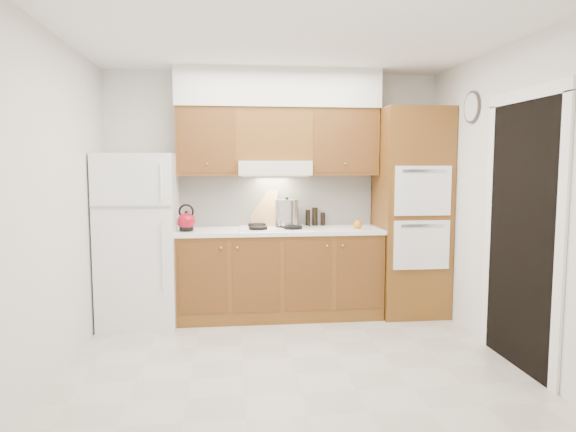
# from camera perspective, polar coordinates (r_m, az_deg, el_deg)

# --- Properties ---
(floor) EXTENTS (3.60, 3.60, 0.00)m
(floor) POSITION_cam_1_polar(r_m,az_deg,el_deg) (4.45, 0.28, -15.49)
(floor) COLOR beige
(floor) RESTS_ON ground
(ceiling) EXTENTS (3.60, 3.60, 0.00)m
(ceiling) POSITION_cam_1_polar(r_m,az_deg,el_deg) (4.27, 0.30, 19.12)
(ceiling) COLOR white
(ceiling) RESTS_ON wall_back
(wall_back) EXTENTS (3.60, 0.02, 2.60)m
(wall_back) POSITION_cam_1_polar(r_m,az_deg,el_deg) (5.65, -1.50, 2.57)
(wall_back) COLOR silver
(wall_back) RESTS_ON floor
(wall_left) EXTENTS (0.02, 3.00, 2.60)m
(wall_left) POSITION_cam_1_polar(r_m,az_deg,el_deg) (4.34, -24.06, 1.11)
(wall_left) COLOR silver
(wall_left) RESTS_ON floor
(wall_right) EXTENTS (0.02, 3.00, 2.60)m
(wall_right) POSITION_cam_1_polar(r_m,az_deg,el_deg) (4.72, 22.53, 1.51)
(wall_right) COLOR silver
(wall_right) RESTS_ON floor
(fridge) EXTENTS (0.75, 0.72, 1.72)m
(fridge) POSITION_cam_1_polar(r_m,az_deg,el_deg) (5.39, -16.20, -2.51)
(fridge) COLOR white
(fridge) RESTS_ON floor
(base_cabinets) EXTENTS (2.11, 0.60, 0.90)m
(base_cabinets) POSITION_cam_1_polar(r_m,az_deg,el_deg) (5.47, -0.94, -6.52)
(base_cabinets) COLOR brown
(base_cabinets) RESTS_ON floor
(countertop) EXTENTS (2.13, 0.62, 0.04)m
(countertop) POSITION_cam_1_polar(r_m,az_deg,el_deg) (5.38, -0.94, -1.65)
(countertop) COLOR white
(countertop) RESTS_ON base_cabinets
(backsplash) EXTENTS (2.11, 0.03, 0.56)m
(backsplash) POSITION_cam_1_polar(r_m,az_deg,el_deg) (5.64, -1.23, 1.75)
(backsplash) COLOR white
(backsplash) RESTS_ON countertop
(oven_cabinet) EXTENTS (0.70, 0.65, 2.20)m
(oven_cabinet) POSITION_cam_1_polar(r_m,az_deg,el_deg) (5.66, 13.48, 0.39)
(oven_cabinet) COLOR brown
(oven_cabinet) RESTS_ON floor
(upper_cab_left) EXTENTS (0.63, 0.33, 0.70)m
(upper_cab_left) POSITION_cam_1_polar(r_m,az_deg,el_deg) (5.47, -8.93, 8.16)
(upper_cab_left) COLOR brown
(upper_cab_left) RESTS_ON wall_back
(upper_cab_right) EXTENTS (0.73, 0.33, 0.70)m
(upper_cab_right) POSITION_cam_1_polar(r_m,az_deg,el_deg) (5.59, 6.02, 8.15)
(upper_cab_right) COLOR brown
(upper_cab_right) RESTS_ON wall_back
(range_hood) EXTENTS (0.75, 0.45, 0.15)m
(range_hood) POSITION_cam_1_polar(r_m,az_deg,el_deg) (5.42, -1.57, 5.34)
(range_hood) COLOR silver
(range_hood) RESTS_ON wall_back
(upper_cab_over_hood) EXTENTS (0.75, 0.33, 0.55)m
(upper_cab_over_hood) POSITION_cam_1_polar(r_m,az_deg,el_deg) (5.49, -1.63, 9.01)
(upper_cab_over_hood) COLOR brown
(upper_cab_over_hood) RESTS_ON range_hood
(soffit) EXTENTS (2.13, 0.36, 0.40)m
(soffit) POSITION_cam_1_polar(r_m,az_deg,el_deg) (5.52, -1.10, 13.94)
(soffit) COLOR silver
(soffit) RESTS_ON wall_back
(cooktop) EXTENTS (0.74, 0.50, 0.01)m
(cooktop) POSITION_cam_1_polar(r_m,az_deg,el_deg) (5.39, -1.49, -1.36)
(cooktop) COLOR white
(cooktop) RESTS_ON countertop
(doorway) EXTENTS (0.02, 0.90, 2.10)m
(doorway) POSITION_cam_1_polar(r_m,az_deg,el_deg) (4.44, 24.45, -2.06)
(doorway) COLOR black
(doorway) RESTS_ON floor
(wall_clock) EXTENTS (0.02, 0.30, 0.30)m
(wall_clock) POSITION_cam_1_polar(r_m,az_deg,el_deg) (5.22, 19.77, 11.31)
(wall_clock) COLOR #3F3833
(wall_clock) RESTS_ON wall_right
(kettle) EXTENTS (0.20, 0.20, 0.18)m
(kettle) POSITION_cam_1_polar(r_m,az_deg,el_deg) (5.28, -11.23, -0.60)
(kettle) COLOR maroon
(kettle) RESTS_ON countertop
(cutting_board) EXTENTS (0.30, 0.18, 0.38)m
(cutting_board) POSITION_cam_1_polar(r_m,az_deg,el_deg) (5.60, -2.65, 0.90)
(cutting_board) COLOR tan
(cutting_board) RESTS_ON countertop
(stock_pot) EXTENTS (0.26, 0.26, 0.26)m
(stock_pot) POSITION_cam_1_polar(r_m,az_deg,el_deg) (5.46, -0.14, 0.37)
(stock_pot) COLOR #BBBBC0
(stock_pot) RESTS_ON cooktop
(condiment_a) EXTENTS (0.07, 0.07, 0.18)m
(condiment_a) POSITION_cam_1_polar(r_m,az_deg,el_deg) (5.58, 2.22, -0.24)
(condiment_a) COLOR black
(condiment_a) RESTS_ON countertop
(condiment_b) EXTENTS (0.08, 0.08, 0.20)m
(condiment_b) POSITION_cam_1_polar(r_m,az_deg,el_deg) (5.68, 3.00, -0.05)
(condiment_b) COLOR black
(condiment_b) RESTS_ON countertop
(condiment_c) EXTENTS (0.05, 0.05, 0.14)m
(condiment_c) POSITION_cam_1_polar(r_m,az_deg,el_deg) (5.69, 3.89, -0.34)
(condiment_c) COLOR black
(condiment_c) RESTS_ON countertop
(orange_near) EXTENTS (0.11, 0.11, 0.09)m
(orange_near) POSITION_cam_1_polar(r_m,az_deg,el_deg) (5.46, 7.75, -0.93)
(orange_near) COLOR orange
(orange_near) RESTS_ON countertop
(orange_far) EXTENTS (0.09, 0.09, 0.07)m
(orange_far) POSITION_cam_1_polar(r_m,az_deg,el_deg) (5.49, 7.64, -0.97)
(orange_far) COLOR orange
(orange_far) RESTS_ON countertop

